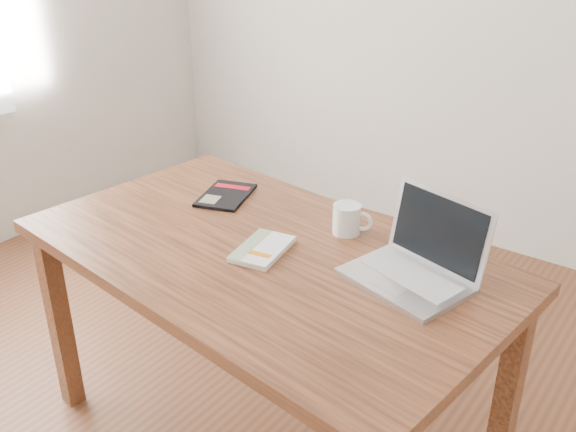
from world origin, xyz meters
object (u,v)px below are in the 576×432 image
Objects in this scene: white_guidebook at (262,249)px; laptop at (417,262)px; desk at (263,275)px; black_guidebook at (226,195)px; coffee_mug at (348,219)px.

laptop reaches higher than white_guidebook.
white_guidebook is at bearing -147.84° from laptop.
black_guidebook is (-0.34, 0.22, 0.10)m from desk.
coffee_mug is at bearing 172.95° from laptop.
laptop is (0.77, -0.10, 0.04)m from black_guidebook.
black_guidebook is 0.71× the size of laptop.
white_guidebook is 0.29m from coffee_mug.
white_guidebook is 0.42m from black_guidebook.
laptop is at bearing 6.73° from white_guidebook.
desk is at bearing -149.60° from laptop.
black_guidebook is 2.14× the size of coffee_mug.
white_guidebook is 0.45m from laptop.
coffee_mug reaches higher than white_guidebook.
laptop is 3.03× the size of coffee_mug.
coffee_mug reaches higher than desk.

